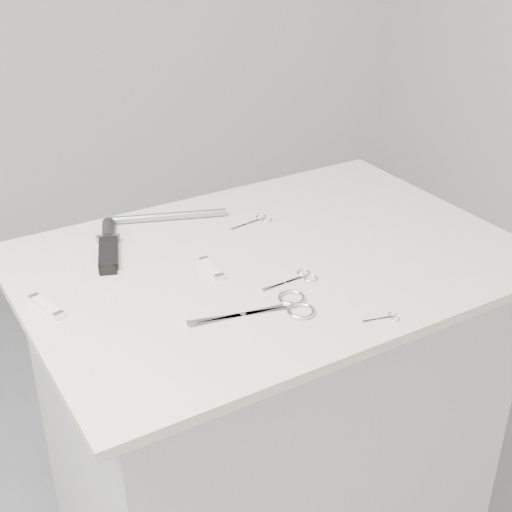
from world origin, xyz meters
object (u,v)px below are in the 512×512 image
embroidery_scissors_b (256,221)px  tiny_scissors (385,318)px  sheathed_knife (108,243)px  embroidery_scissors_a (297,279)px  pocket_knife_b (211,269)px  metal_rail (169,216)px  pocket_knife_a (46,306)px  plinth (270,432)px  large_shears (277,308)px

embroidery_scissors_b → tiny_scissors: (-0.01, -0.45, -0.00)m
sheathed_knife → embroidery_scissors_a: bearing=-119.8°
pocket_knife_b → metal_rail: (0.03, 0.26, 0.00)m
embroidery_scissors_b → pocket_knife_a: (-0.51, -0.12, 0.00)m
sheathed_knife → pocket_knife_a: sheathed_knife is taller
plinth → tiny_scissors: size_ratio=13.24×
tiny_scissors → sheathed_knife: size_ratio=0.33×
pocket_knife_a → pocket_knife_b: size_ratio=1.09×
embroidery_scissors_a → sheathed_knife: bearing=127.4°
pocket_knife_a → pocket_knife_b: bearing=-109.5°
large_shears → pocket_knife_b: pocket_knife_b is taller
embroidery_scissors_b → sheathed_knife: sheathed_knife is taller
embroidery_scissors_a → tiny_scissors: size_ratio=1.73×
embroidery_scissors_a → metal_rail: (-0.10, 0.37, 0.01)m
pocket_knife_a → embroidery_scissors_a: bearing=-122.1°
tiny_scissors → plinth: bearing=114.2°
plinth → metal_rail: (-0.11, 0.27, 0.48)m
tiny_scissors → pocket_knife_a: size_ratio=0.71×
large_shears → pocket_knife_a: (-0.35, 0.21, 0.00)m
plinth → embroidery_scissors_a: (-0.01, -0.10, 0.47)m
pocket_knife_a → metal_rail: size_ratio=0.37×
plinth → embroidery_scissors_a: embroidery_scissors_a is taller
tiny_scissors → embroidery_scissors_b: bearing=103.8°
sheathed_knife → pocket_knife_a: bearing=154.4°
plinth → tiny_scissors: bearing=-80.5°
large_shears → sheathed_knife: size_ratio=1.12×
pocket_knife_a → pocket_knife_b: (0.32, -0.03, -0.00)m
sheathed_knife → metal_rail: 0.17m
pocket_knife_a → plinth: bearing=-109.3°
large_shears → pocket_knife_a: size_ratio=2.38×
sheathed_knife → pocket_knife_a: size_ratio=2.13×
sheathed_knife → plinth: bearing=-107.9°
sheathed_knife → pocket_knife_a: (-0.18, -0.17, -0.00)m
large_shears → tiny_scissors: bearing=-27.5°
large_shears → tiny_scissors: (0.15, -0.12, -0.00)m
large_shears → pocket_knife_b: 0.19m
embroidery_scissors_b → pocket_knife_a: bearing=-175.2°
tiny_scissors → metal_rail: (-0.16, 0.56, 0.01)m
large_shears → embroidery_scissors_b: (0.15, 0.33, -0.00)m
tiny_scissors → sheathed_knife: bearing=136.7°
pocket_knife_a → sheathed_knife: bearing=-60.4°
embroidery_scissors_b → metal_rail: (-0.16, 0.11, 0.01)m
large_shears → embroidery_scissors_b: bearing=77.4°
plinth → pocket_knife_b: (-0.13, 0.01, 0.48)m
embroidery_scissors_b → pocket_knife_b: bearing=-150.5°
tiny_scissors → pocket_knife_a: 0.60m
embroidery_scissors_a → embroidery_scissors_b: 0.27m
tiny_scissors → metal_rail: size_ratio=0.26×
large_shears → sheathed_knife: sheathed_knife is taller
plinth → sheathed_knife: bearing=141.4°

